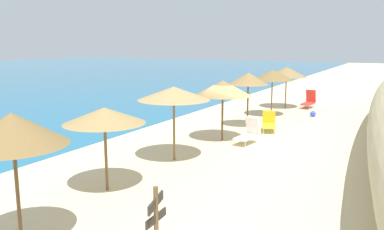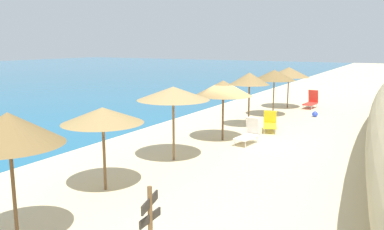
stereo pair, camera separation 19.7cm
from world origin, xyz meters
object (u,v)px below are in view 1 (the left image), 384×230
at_px(beach_umbrella_2, 174,93).
at_px(beach_umbrella_5, 273,75).
at_px(beach_umbrella_6, 287,72).
at_px(lounge_chair_2, 269,123).
at_px(beach_umbrella_4, 248,79).
at_px(beach_ball, 313,114).
at_px(beach_umbrella_0, 12,129).
at_px(wooden_signpost, 156,222).
at_px(beach_umbrella_1, 104,116).
at_px(lounge_chair_0, 248,133).
at_px(beach_umbrella_3, 223,88).
at_px(lounge_chair_1, 309,101).

relative_size(beach_umbrella_2, beach_umbrella_5, 0.99).
relative_size(beach_umbrella_6, lounge_chair_2, 1.86).
bearing_deg(beach_umbrella_4, beach_umbrella_5, -2.05).
xyz_separation_m(beach_umbrella_6, lounge_chair_2, (-7.48, -1.24, -2.02)).
bearing_deg(lounge_chair_2, beach_ball, -120.94).
distance_m(beach_umbrella_0, beach_umbrella_6, 21.08).
height_order(beach_umbrella_0, beach_umbrella_4, beach_umbrella_0).
bearing_deg(beach_umbrella_2, wooden_signpost, -151.47).
bearing_deg(beach_umbrella_1, lounge_chair_2, -9.79).
height_order(beach_umbrella_5, lounge_chair_0, beach_umbrella_5).
height_order(beach_umbrella_0, lounge_chair_2, beach_umbrella_0).
bearing_deg(beach_umbrella_6, beach_umbrella_3, 179.74).
bearing_deg(beach_umbrella_3, lounge_chair_2, -24.65).
bearing_deg(beach_ball, beach_umbrella_4, 153.04).
relative_size(beach_umbrella_4, beach_umbrella_5, 1.03).
height_order(beach_umbrella_5, beach_umbrella_6, beach_umbrella_5).
bearing_deg(beach_umbrella_5, beach_umbrella_6, 1.46).
height_order(beach_umbrella_6, lounge_chair_2, beach_umbrella_6).
distance_m(beach_umbrella_3, beach_ball, 8.52).
height_order(beach_umbrella_0, beach_umbrella_2, beach_umbrella_0).
relative_size(beach_umbrella_0, beach_umbrella_3, 1.09).
xyz_separation_m(beach_umbrella_0, lounge_chair_1, (21.93, -1.24, -2.13)).
bearing_deg(beach_umbrella_1, wooden_signpost, -127.95).
relative_size(lounge_chair_1, wooden_signpost, 0.87).
relative_size(beach_umbrella_2, beach_ball, 8.14).
distance_m(lounge_chair_0, lounge_chair_1, 11.15).
height_order(beach_umbrella_2, lounge_chair_2, beach_umbrella_2).
xyz_separation_m(beach_umbrella_0, lounge_chair_0, (10.78, -1.06, -2.14)).
xyz_separation_m(beach_umbrella_1, beach_ball, (15.18, -2.85, -2.08)).
bearing_deg(beach_umbrella_4, beach_umbrella_1, 177.50).
distance_m(beach_umbrella_6, lounge_chair_0, 10.55).
distance_m(beach_umbrella_6, wooden_signpost, 20.75).
relative_size(beach_umbrella_0, lounge_chair_2, 1.98).
distance_m(lounge_chair_0, lounge_chair_2, 2.82).
bearing_deg(beach_umbrella_2, beach_ball, -13.01).
bearing_deg(wooden_signpost, beach_umbrella_1, 36.38).
bearing_deg(lounge_chair_2, beach_umbrella_0, 66.71).
bearing_deg(lounge_chair_0, lounge_chair_1, -84.47).
bearing_deg(beach_umbrella_6, beach_umbrella_2, 178.63).
bearing_deg(beach_umbrella_0, lounge_chair_0, -5.62).
distance_m(beach_umbrella_0, beach_umbrella_2, 7.11).
bearing_deg(wooden_signpost, beach_umbrella_2, 12.87).
bearing_deg(beach_umbrella_3, beach_umbrella_0, -179.00).
bearing_deg(beach_ball, beach_umbrella_2, 166.99).
xyz_separation_m(beach_umbrella_1, beach_umbrella_2, (3.59, -0.17, 0.26)).
distance_m(beach_umbrella_1, beach_umbrella_4, 10.50).
bearing_deg(beach_umbrella_6, lounge_chair_2, -170.59).
distance_m(beach_umbrella_2, lounge_chair_2, 7.02).
bearing_deg(beach_umbrella_3, lounge_chair_0, -90.68).
xyz_separation_m(beach_umbrella_1, beach_umbrella_4, (10.48, -0.46, 0.28)).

